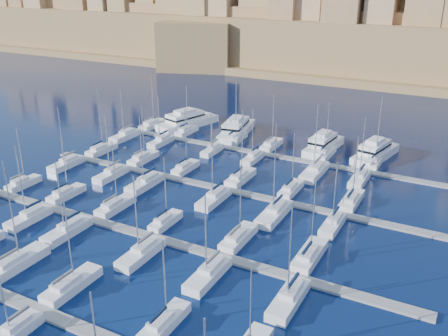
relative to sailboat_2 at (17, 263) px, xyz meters
The scene contains 49 objects.
ground 31.13m from the sailboat_2, 64.75° to the left, with size 600.00×600.00×0.00m, color black.
pontoon_near 14.52m from the sailboat_2, 23.81° to the right, with size 84.00×2.00×0.40m, color slate.
pontoon_mid_near 20.91m from the sailboat_2, 50.57° to the left, with size 84.00×2.00×0.40m, color slate.
pontoon_mid_far 40.39m from the sailboat_2, 70.81° to the left, with size 84.00×2.00×0.40m, color slate.
pontoon_far 61.59m from the sailboat_2, 77.56° to the left, with size 84.00×2.00×0.40m, color slate.
sailboat_2 is the anchor object (origin of this frame).
sailboat_3 10.93m from the sailboat_2, ahead, with size 2.78×9.26×12.98m.
sailboat_4 26.41m from the sailboat_2, ahead, with size 2.47×8.22×12.08m.
sailboat_9 15.75m from the sailboat_2, 42.01° to the right, with size 2.27×7.57×10.65m.
sailboat_12 30.47m from the sailboat_2, 136.93° to the left, with size 2.26×7.53×12.37m.
sailboat_13 23.85m from the sailboat_2, 117.67° to the left, with size 2.45×8.17×12.01m.
sailboat_14 21.42m from the sailboat_2, 88.53° to the left, with size 2.63×8.76×13.17m.
sailboat_15 23.90m from the sailboat_2, 60.41° to the left, with size 2.24×7.47×12.29m.
sailboat_16 33.17m from the sailboat_2, 40.62° to the left, with size 2.74×9.13×13.17m.
sailboat_17 42.83m from the sailboat_2, 30.62° to the left, with size 2.88×9.58×13.76m.
sailboat_19 14.54m from the sailboat_2, 131.15° to the left, with size 2.58×8.62×14.10m.
sailboat_20 10.66m from the sailboat_2, 92.68° to the left, with size 2.76×9.21×13.19m.
sailboat_21 17.90m from the sailboat_2, 36.45° to the left, with size 2.78×9.25×13.81m.
sailboat_22 28.07m from the sailboat_2, 22.12° to the left, with size 2.81×9.38×13.32m.
sailboat_23 39.41m from the sailboat_2, 15.55° to the left, with size 2.82×9.40×15.08m.
sailboat_24 48.52m from the sailboat_2, 116.62° to the left, with size 2.61×8.69×15.28m.
sailboat_25 44.45m from the sailboat_2, 102.49° to the left, with size 2.62×8.73×12.98m.
sailboat_26 43.10m from the sailboat_2, 87.62° to the left, with size 2.41×8.04×13.93m.
sailboat_27 46.09m from the sailboat_2, 71.49° to the left, with size 2.81×9.35×15.21m.
sailboat_28 50.29m from the sailboat_2, 59.17° to the left, with size 2.48×8.28×12.23m.
sailboat_29 57.45m from the sailboat_2, 49.31° to the left, with size 2.72×9.05×13.21m.
sailboat_30 39.72m from the sailboat_2, 124.28° to the left, with size 2.66×8.87×13.86m.
sailboat_31 34.26m from the sailboat_2, 106.67° to the left, with size 2.66×8.87×13.85m.
sailboat_32 32.39m from the sailboat_2, 91.51° to the left, with size 2.93×9.77×14.81m.
sailboat_33 35.72m from the sailboat_2, 65.73° to the left, with size 2.82×9.40×15.54m.
sailboat_34 41.89m from the sailboat_2, 49.99° to the left, with size 3.11×10.36×17.38m.
sailboat_35 49.69m from the sailboat_2, 41.69° to the left, with size 2.52×8.41×12.32m.
sailboat_36 69.61m from the sailboat_2, 109.32° to the left, with size 2.80×9.33×15.23m.
sailboat_37 66.24m from the sailboat_2, 100.27° to the left, with size 2.48×8.28×12.86m.
sailboat_38 65.76m from the sailboat_2, 88.12° to the left, with size 2.82×9.39×15.12m.
sailboat_39 66.53m from the sailboat_2, 79.38° to the left, with size 2.62×8.72×13.34m.
sailboat_40 70.43m from the sailboat_2, 68.74° to the left, with size 2.76×9.21×12.92m.
sailboat_41 75.20m from the sailboat_2, 60.70° to the left, with size 2.73×9.09×15.68m.
sailboat_42 59.33m from the sailboat_2, 113.29° to the left, with size 2.86×9.54×13.77m.
sailboat_43 56.51m from the sailboat_2, 103.08° to the left, with size 2.53×8.43×12.74m.
sailboat_44 55.49m from the sailboat_2, 88.49° to the left, with size 2.27×7.55×10.43m.
sailboat_45 56.52m from the sailboat_2, 77.62° to the left, with size 2.43×8.10×12.49m.
sailboat_46 60.24m from the sailboat_2, 63.41° to the left, with size 3.24×10.81×15.64m.
sailboat_47 65.61m from the sailboat_2, 56.44° to the left, with size 2.75×9.17×14.17m.
motor_yacht_a 72.15m from the sailboat_2, 102.04° to the left, with size 10.61×19.34×5.25m.
motor_yacht_b 70.30m from the sailboat_2, 89.76° to the left, with size 8.52×18.66×5.25m.
motor_yacht_c 73.02m from the sailboat_2, 70.78° to the left, with size 5.82×15.53×5.25m.
motor_yacht_d 78.20m from the sailboat_2, 62.60° to the left, with size 7.98×16.82×5.25m.
fortified_city 184.40m from the sailboat_2, 85.92° to the left, with size 460.00×108.95×59.52m.
Camera 1 is at (42.40, -68.67, 40.37)m, focal length 40.00 mm.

